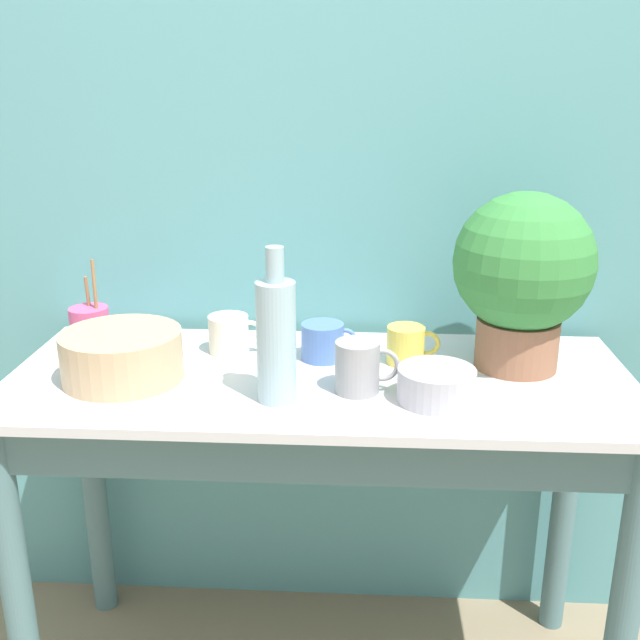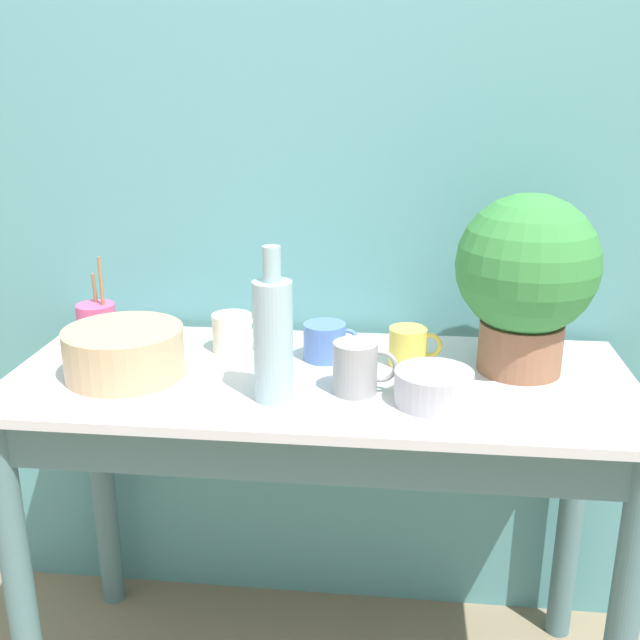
{
  "view_description": "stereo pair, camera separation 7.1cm",
  "coord_description": "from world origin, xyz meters",
  "px_view_note": "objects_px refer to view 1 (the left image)",
  "views": [
    {
      "loc": [
        0.08,
        -1.16,
        1.38
      ],
      "look_at": [
        0.0,
        0.27,
        0.9
      ],
      "focal_mm": 42.0,
      "sensor_mm": 36.0,
      "label": 1
    },
    {
      "loc": [
        0.16,
        -1.16,
        1.38
      ],
      "look_at": [
        0.0,
        0.27,
        0.9
      ],
      "focal_mm": 42.0,
      "sensor_mm": 36.0,
      "label": 2
    }
  ],
  "objects_px": {
    "mug_grey": "(359,367)",
    "bowl_small_steel": "(436,385)",
    "mug_blue": "(322,341)",
    "mug_yellow": "(407,345)",
    "potted_plant": "(523,272)",
    "mug_cream": "(230,334)",
    "bowl_wash_large": "(122,356)",
    "bottle_tall": "(276,338)",
    "utensil_cup": "(90,328)"
  },
  "relations": [
    {
      "from": "mug_grey",
      "to": "utensil_cup",
      "type": "relative_size",
      "value": 0.6
    },
    {
      "from": "mug_yellow",
      "to": "mug_cream",
      "type": "bearing_deg",
      "value": 173.61
    },
    {
      "from": "mug_blue",
      "to": "bowl_wash_large",
      "type": "bearing_deg",
      "value": -161.13
    },
    {
      "from": "potted_plant",
      "to": "mug_grey",
      "type": "distance_m",
      "value": 0.4
    },
    {
      "from": "bottle_tall",
      "to": "mug_yellow",
      "type": "height_order",
      "value": "bottle_tall"
    },
    {
      "from": "bottle_tall",
      "to": "bowl_wash_large",
      "type": "bearing_deg",
      "value": 165.5
    },
    {
      "from": "mug_blue",
      "to": "utensil_cup",
      "type": "bearing_deg",
      "value": 177.28
    },
    {
      "from": "potted_plant",
      "to": "bottle_tall",
      "type": "bearing_deg",
      "value": -157.79
    },
    {
      "from": "potted_plant",
      "to": "mug_blue",
      "type": "bearing_deg",
      "value": 176.95
    },
    {
      "from": "mug_blue",
      "to": "bowl_small_steel",
      "type": "distance_m",
      "value": 0.31
    },
    {
      "from": "bottle_tall",
      "to": "mug_blue",
      "type": "distance_m",
      "value": 0.25
    },
    {
      "from": "mug_blue",
      "to": "mug_cream",
      "type": "height_order",
      "value": "mug_cream"
    },
    {
      "from": "utensil_cup",
      "to": "mug_blue",
      "type": "bearing_deg",
      "value": -2.72
    },
    {
      "from": "mug_blue",
      "to": "mug_yellow",
      "type": "bearing_deg",
      "value": -4.0
    },
    {
      "from": "mug_blue",
      "to": "mug_yellow",
      "type": "relative_size",
      "value": 1.1
    },
    {
      "from": "mug_cream",
      "to": "mug_yellow",
      "type": "distance_m",
      "value": 0.39
    },
    {
      "from": "potted_plant",
      "to": "mug_blue",
      "type": "xyz_separation_m",
      "value": [
        -0.41,
        0.02,
        -0.17
      ]
    },
    {
      "from": "bottle_tall",
      "to": "mug_grey",
      "type": "height_order",
      "value": "bottle_tall"
    },
    {
      "from": "potted_plant",
      "to": "mug_grey",
      "type": "height_order",
      "value": "potted_plant"
    },
    {
      "from": "potted_plant",
      "to": "bottle_tall",
      "type": "distance_m",
      "value": 0.53
    },
    {
      "from": "mug_blue",
      "to": "mug_yellow",
      "type": "xyz_separation_m",
      "value": [
        0.18,
        -0.01,
        0.0
      ]
    },
    {
      "from": "bottle_tall",
      "to": "utensil_cup",
      "type": "height_order",
      "value": "bottle_tall"
    },
    {
      "from": "mug_yellow",
      "to": "bowl_small_steel",
      "type": "height_order",
      "value": "mug_yellow"
    },
    {
      "from": "potted_plant",
      "to": "mug_yellow",
      "type": "distance_m",
      "value": 0.28
    },
    {
      "from": "potted_plant",
      "to": "bowl_small_steel",
      "type": "relative_size",
      "value": 2.5
    },
    {
      "from": "mug_yellow",
      "to": "utensil_cup",
      "type": "xyz_separation_m",
      "value": [
        -0.71,
        0.04,
        0.01
      ]
    },
    {
      "from": "potted_plant",
      "to": "mug_cream",
      "type": "xyz_separation_m",
      "value": [
        -0.62,
        0.05,
        -0.17
      ]
    },
    {
      "from": "mug_yellow",
      "to": "utensil_cup",
      "type": "relative_size",
      "value": 0.54
    },
    {
      "from": "mug_grey",
      "to": "mug_yellow",
      "type": "distance_m",
      "value": 0.19
    },
    {
      "from": "bowl_wash_large",
      "to": "mug_grey",
      "type": "distance_m",
      "value": 0.48
    },
    {
      "from": "mug_grey",
      "to": "bowl_small_steel",
      "type": "distance_m",
      "value": 0.15
    },
    {
      "from": "potted_plant",
      "to": "mug_yellow",
      "type": "xyz_separation_m",
      "value": [
        -0.23,
        0.01,
        -0.17
      ]
    },
    {
      "from": "bottle_tall",
      "to": "mug_cream",
      "type": "height_order",
      "value": "bottle_tall"
    },
    {
      "from": "mug_blue",
      "to": "utensil_cup",
      "type": "relative_size",
      "value": 0.6
    },
    {
      "from": "mug_yellow",
      "to": "bowl_small_steel",
      "type": "relative_size",
      "value": 0.77
    },
    {
      "from": "bowl_wash_large",
      "to": "mug_blue",
      "type": "relative_size",
      "value": 1.95
    },
    {
      "from": "bottle_tall",
      "to": "mug_grey",
      "type": "xyz_separation_m",
      "value": [
        0.15,
        0.05,
        -0.07
      ]
    },
    {
      "from": "mug_blue",
      "to": "bottle_tall",
      "type": "bearing_deg",
      "value": -108.42
    },
    {
      "from": "mug_grey",
      "to": "bowl_small_steel",
      "type": "bearing_deg",
      "value": -13.42
    },
    {
      "from": "mug_blue",
      "to": "mug_cream",
      "type": "distance_m",
      "value": 0.21
    },
    {
      "from": "mug_cream",
      "to": "utensil_cup",
      "type": "height_order",
      "value": "utensil_cup"
    },
    {
      "from": "utensil_cup",
      "to": "bowl_wash_large",
      "type": "bearing_deg",
      "value": -52.63
    },
    {
      "from": "bowl_wash_large",
      "to": "mug_blue",
      "type": "distance_m",
      "value": 0.42
    },
    {
      "from": "bowl_wash_large",
      "to": "utensil_cup",
      "type": "relative_size",
      "value": 1.16
    },
    {
      "from": "bowl_small_steel",
      "to": "bowl_wash_large",
      "type": "bearing_deg",
      "value": 173.57
    },
    {
      "from": "mug_grey",
      "to": "bowl_small_steel",
      "type": "relative_size",
      "value": 0.85
    },
    {
      "from": "bowl_wash_large",
      "to": "mug_cream",
      "type": "distance_m",
      "value": 0.25
    },
    {
      "from": "potted_plant",
      "to": "mug_blue",
      "type": "relative_size",
      "value": 2.98
    },
    {
      "from": "potted_plant",
      "to": "utensil_cup",
      "type": "relative_size",
      "value": 1.77
    },
    {
      "from": "mug_blue",
      "to": "bowl_small_steel",
      "type": "relative_size",
      "value": 0.84
    }
  ]
}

